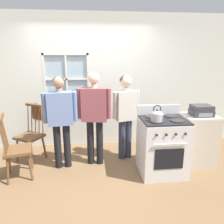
# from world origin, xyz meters

# --- Properties ---
(ground_plane) EXTENTS (16.00, 16.00, 0.00)m
(ground_plane) POSITION_xyz_m (0.00, 0.00, 0.00)
(ground_plane) COLOR brown
(wall_back) EXTENTS (6.40, 0.16, 2.70)m
(wall_back) POSITION_xyz_m (0.02, 1.40, 1.35)
(wall_back) COLOR silver
(wall_back) RESTS_ON ground_plane
(chair_by_window) EXTENTS (0.57, 0.56, 1.03)m
(chair_by_window) POSITION_xyz_m (-1.13, 0.74, 0.47)
(chair_by_window) COLOR brown
(chair_by_window) RESTS_ON ground_plane
(chair_near_wall) EXTENTS (0.49, 0.50, 1.03)m
(chair_near_wall) POSITION_xyz_m (-1.20, 0.15, 0.47)
(chair_near_wall) COLOR brown
(chair_near_wall) RESTS_ON ground_plane
(person_elderly_left) EXTENTS (0.57, 0.25, 1.57)m
(person_elderly_left) POSITION_xyz_m (-0.53, 0.41, 0.94)
(person_elderly_left) COLOR black
(person_elderly_left) RESTS_ON ground_plane
(person_teen_center) EXTENTS (0.58, 0.28, 1.62)m
(person_teen_center) POSITION_xyz_m (0.03, 0.47, 0.97)
(person_teen_center) COLOR black
(person_teen_center) RESTS_ON ground_plane
(person_adult_right) EXTENTS (0.52, 0.29, 1.55)m
(person_adult_right) POSITION_xyz_m (0.60, 0.63, 0.94)
(person_adult_right) COLOR #2D3347
(person_adult_right) RESTS_ON ground_plane
(stove) EXTENTS (0.72, 0.68, 1.08)m
(stove) POSITION_xyz_m (1.10, 0.04, 0.47)
(stove) COLOR silver
(stove) RESTS_ON ground_plane
(kettle) EXTENTS (0.21, 0.17, 0.25)m
(kettle) POSITION_xyz_m (0.94, -0.09, 1.02)
(kettle) COLOR #B7B7BC
(kettle) RESTS_ON stove
(potted_plant) EXTENTS (0.16, 0.16, 0.26)m
(potted_plant) POSITION_xyz_m (-0.40, 1.31, 0.98)
(potted_plant) COLOR beige
(potted_plant) RESTS_ON wall_back
(handbag) EXTENTS (0.24, 0.25, 0.31)m
(handbag) POSITION_xyz_m (-1.00, 0.93, 0.86)
(handbag) COLOR brown
(handbag) RESTS_ON chair_by_window
(side_counter) EXTENTS (0.55, 0.50, 0.90)m
(side_counter) POSITION_xyz_m (1.82, 0.26, 0.45)
(side_counter) COLOR beige
(side_counter) RESTS_ON ground_plane
(stereo) EXTENTS (0.34, 0.29, 0.18)m
(stereo) POSITION_xyz_m (1.82, 0.24, 0.99)
(stereo) COLOR #38383A
(stereo) RESTS_ON side_counter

